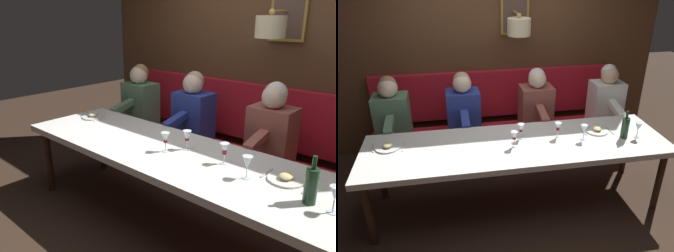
% 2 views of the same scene
% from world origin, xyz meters
% --- Properties ---
extents(ground_plane, '(12.00, 12.00, 0.00)m').
position_xyz_m(ground_plane, '(0.00, 0.00, 0.00)').
color(ground_plane, '#332319').
extents(dining_table, '(0.90, 3.08, 0.74)m').
position_xyz_m(dining_table, '(0.00, 0.00, 0.68)').
color(dining_table, silver).
rests_on(dining_table, ground_plane).
extents(banquette_bench, '(0.52, 3.28, 0.45)m').
position_xyz_m(banquette_bench, '(0.89, 0.00, 0.23)').
color(banquette_bench, red).
rests_on(banquette_bench, ground_plane).
extents(back_wall_panel, '(0.59, 4.48, 2.90)m').
position_xyz_m(back_wall_panel, '(1.46, -0.00, 1.36)').
color(back_wall_panel, '#51331E').
rests_on(back_wall_panel, ground_plane).
extents(diner_nearest, '(0.60, 0.40, 0.79)m').
position_xyz_m(diner_nearest, '(0.88, -1.38, 0.82)').
color(diner_nearest, white).
rests_on(diner_nearest, banquette_bench).
extents(diner_near, '(0.60, 0.40, 0.79)m').
position_xyz_m(diner_near, '(0.88, -0.43, 0.82)').
color(diner_near, '#934C42').
rests_on(diner_near, banquette_bench).
extents(diner_middle, '(0.60, 0.40, 0.79)m').
position_xyz_m(diner_middle, '(0.88, 0.48, 0.82)').
color(diner_middle, '#283893').
rests_on(diner_middle, banquette_bench).
extents(diner_far, '(0.60, 0.40, 0.79)m').
position_xyz_m(diner_far, '(0.88, 1.32, 0.82)').
color(diner_far, '#567A5B').
rests_on(diner_far, banquette_bench).
extents(place_setting_0, '(0.24, 0.31, 0.05)m').
position_xyz_m(place_setting_0, '(0.10, -0.90, 0.75)').
color(place_setting_0, silver).
rests_on(place_setting_0, dining_table).
extents(place_setting_1, '(0.24, 0.32, 0.05)m').
position_xyz_m(place_setting_1, '(0.13, 1.27, 0.75)').
color(place_setting_1, silver).
rests_on(place_setting_1, dining_table).
extents(wine_glass_0, '(0.07, 0.07, 0.16)m').
position_xyz_m(wine_glass_0, '(-0.05, 0.04, 0.86)').
color(wine_glass_0, silver).
rests_on(wine_glass_0, dining_table).
extents(wine_glass_1, '(0.07, 0.07, 0.16)m').
position_xyz_m(wine_glass_1, '(-0.09, -1.26, 0.86)').
color(wine_glass_1, silver).
rests_on(wine_glass_1, dining_table).
extents(wine_glass_2, '(0.07, 0.07, 0.16)m').
position_xyz_m(wine_glass_2, '(-0.04, -0.69, 0.86)').
color(wine_glass_2, silver).
rests_on(wine_glass_2, dining_table).
extents(wine_glass_3, '(0.07, 0.07, 0.16)m').
position_xyz_m(wine_glass_3, '(0.06, -0.44, 0.86)').
color(wine_glass_3, silver).
rests_on(wine_glass_3, dining_table).
extents(wine_glass_4, '(0.07, 0.07, 0.16)m').
position_xyz_m(wine_glass_4, '(0.10, -0.06, 0.86)').
color(wine_glass_4, silver).
rests_on(wine_glass_4, dining_table).
extents(wine_bottle, '(0.08, 0.08, 0.30)m').
position_xyz_m(wine_bottle, '(-0.08, -1.12, 0.86)').
color(wine_bottle, '#19381E').
rests_on(wine_bottle, dining_table).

